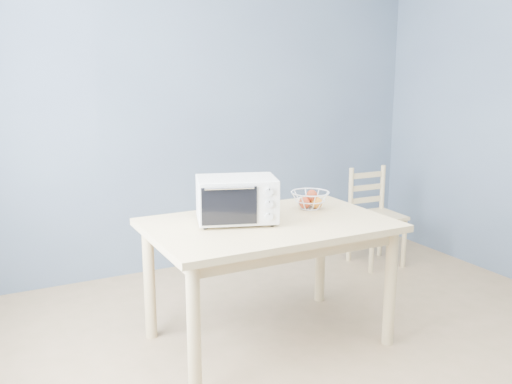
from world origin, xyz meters
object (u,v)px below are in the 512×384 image
dining_table (269,238)px  fruit_basket (310,199)px  toaster_oven (234,199)px  dining_chair (374,217)px

dining_table → fruit_basket: 0.44m
toaster_oven → dining_table: bearing=-4.3°
dining_chair → dining_table: bearing=-147.5°
dining_chair → fruit_basket: bearing=-144.9°
fruit_basket → dining_chair: 1.36m
dining_table → fruit_basket: (0.38, 0.15, 0.16)m
toaster_oven → dining_chair: (1.66, 0.76, -0.49)m
dining_table → toaster_oven: toaster_oven is taller
fruit_basket → toaster_oven: bearing=-173.0°
toaster_oven → fruit_basket: bearing=25.3°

